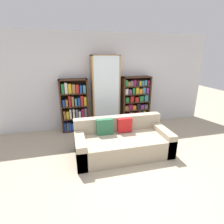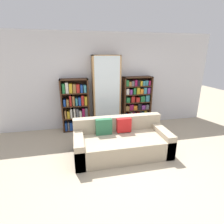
{
  "view_description": "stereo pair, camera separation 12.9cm",
  "coord_description": "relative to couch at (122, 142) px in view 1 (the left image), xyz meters",
  "views": [
    {
      "loc": [
        -1.1,
        -2.65,
        2.11
      ],
      "look_at": [
        -0.1,
        1.37,
        0.74
      ],
      "focal_mm": 28.0,
      "sensor_mm": 36.0,
      "label": 1
    },
    {
      "loc": [
        -0.98,
        -2.68,
        2.11
      ],
      "look_at": [
        -0.1,
        1.37,
        0.74
      ],
      "focal_mm": 28.0,
      "sensor_mm": 36.0,
      "label": 2
    }
  ],
  "objects": [
    {
      "name": "ground_plane",
      "position": [
        0.05,
        -0.66,
        -0.27
      ],
      "size": [
        16.0,
        16.0,
        0.0
      ],
      "primitive_type": "plane",
      "color": "tan"
    },
    {
      "name": "wall_back",
      "position": [
        0.05,
        1.72,
        1.08
      ],
      "size": [
        6.35,
        0.06,
        2.7
      ],
      "color": "silver",
      "rests_on": "ground"
    },
    {
      "name": "couch",
      "position": [
        0.0,
        0.0,
        0.0
      ],
      "size": [
        2.05,
        0.97,
        0.77
      ],
      "color": "tan",
      "rests_on": "ground"
    },
    {
      "name": "bookshelf_left",
      "position": [
        -0.93,
        1.51,
        0.44
      ],
      "size": [
        0.76,
        0.32,
        1.48
      ],
      "color": "#3D2314",
      "rests_on": "ground"
    },
    {
      "name": "display_cabinet",
      "position": [
        -0.05,
        1.5,
        0.78
      ],
      "size": [
        0.77,
        0.36,
        2.1
      ],
      "color": "#AD7F4C",
      "rests_on": "ground"
    },
    {
      "name": "bookshelf_right",
      "position": [
        0.89,
        1.51,
        0.46
      ],
      "size": [
        0.86,
        0.32,
        1.49
      ],
      "color": "#3D2314",
      "rests_on": "ground"
    },
    {
      "name": "wine_bottle",
      "position": [
        0.45,
        0.93,
        -0.12
      ],
      "size": [
        0.08,
        0.08,
        0.36
      ],
      "color": "#143819",
      "rests_on": "ground"
    }
  ]
}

